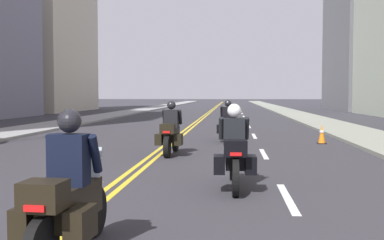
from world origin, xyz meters
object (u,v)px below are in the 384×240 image
motorcycle_1 (234,154)px  traffic_cone_0 (322,134)px  motorcycle_3 (228,124)px  motorcycle_0 (67,198)px  motorcycle_2 (171,133)px

motorcycle_1 → traffic_cone_0: size_ratio=3.28×
motorcycle_1 → motorcycle_3: motorcycle_1 is taller
motorcycle_3 → traffic_cone_0: bearing=-6.5°
motorcycle_0 → motorcycle_2: (-0.02, 8.77, -0.02)m
motorcycle_1 → traffic_cone_0: 8.97m
motorcycle_1 → motorcycle_2: motorcycle_1 is taller
motorcycle_0 → motorcycle_3: motorcycle_0 is taller
motorcycle_2 → motorcycle_3: size_ratio=1.01×
motorcycle_2 → motorcycle_0: bearing=-88.0°
motorcycle_2 → traffic_cone_0: motorcycle_2 is taller
motorcycle_0 → traffic_cone_0: (4.98, 12.33, -0.31)m
motorcycle_1 → traffic_cone_0: (3.18, 8.38, -0.31)m
motorcycle_0 → motorcycle_3: size_ratio=0.97×
motorcycle_0 → motorcycle_3: (1.60, 12.84, -0.02)m
motorcycle_1 → motorcycle_2: 5.15m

